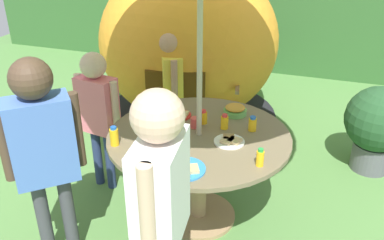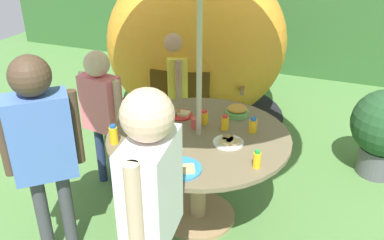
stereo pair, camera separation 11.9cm
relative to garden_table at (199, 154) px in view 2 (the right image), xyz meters
The scene contains 21 objects.
ground_plane 0.56m from the garden_table, ahead, with size 10.00×10.00×0.02m, color #548442.
hedge_backdrop 3.67m from the garden_table, 90.00° to the left, with size 9.00×0.70×1.62m, color #33602D.
garden_table is the anchor object (origin of this frame).
wooden_chair 1.25m from the garden_table, 101.47° to the left, with size 0.59×0.57×0.97m.
dome_tent 1.85m from the garden_table, 111.32° to the left, with size 2.33×2.33×1.68m.
child_in_yellow_shirt 1.02m from the garden_table, 122.53° to the left, with size 0.30×0.34×1.16m.
child_in_pink_shirt 0.90m from the garden_table, behind, with size 0.39×0.21×1.16m.
child_in_blue_shirt 1.05m from the garden_table, 137.79° to the right, with size 0.40×0.39×1.39m.
child_in_white_shirt 0.99m from the garden_table, 83.38° to the right, with size 0.24×0.47×1.41m.
snack_bowl 0.46m from the garden_table, 67.33° to the left, with size 0.17×0.17×0.08m.
plate_front_edge 0.48m from the garden_table, 83.43° to the right, with size 0.26×0.26×0.03m.
plate_far_left 0.30m from the garden_table, 136.23° to the right, with size 0.21×0.21×0.03m.
plate_mid_right 0.29m from the garden_table, 10.71° to the right, with size 0.20×0.20×0.03m.
plate_center_back 0.36m from the garden_table, 136.00° to the left, with size 0.19×0.19×0.03m.
juice_bottle_near_left 0.57m from the garden_table, 28.64° to the right, with size 0.05×0.05×0.11m.
juice_bottle_near_right 0.29m from the garden_table, 44.51° to the left, with size 0.05×0.05×0.11m.
juice_bottle_far_right 0.27m from the garden_table, 98.00° to the left, with size 0.06×0.06×0.10m.
juice_bottle_center_front 0.61m from the garden_table, 146.67° to the right, with size 0.06×0.06×0.13m.
juice_bottle_mid_left 0.43m from the garden_table, 27.52° to the left, with size 0.06×0.06×0.11m.
cup_near 0.45m from the garden_table, 168.39° to the left, with size 0.06×0.06×0.06m, color #4C99D8.
cup_far 0.22m from the garden_table, 123.70° to the left, with size 0.06×0.06×0.07m, color #E04C47.
Camera 2 is at (0.87, -2.33, 2.07)m, focal length 38.85 mm.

